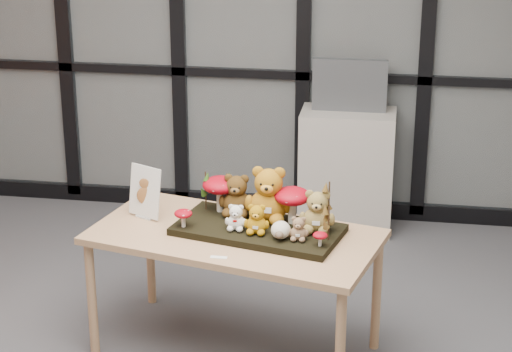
% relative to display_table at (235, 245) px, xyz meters
% --- Properties ---
extents(room_shell, '(5.00, 5.00, 5.00)m').
position_rel_display_table_xyz_m(room_shell, '(-0.32, -0.45, 1.05)').
color(room_shell, '#B3B0A9').
rests_on(room_shell, floor).
extents(glass_partition, '(4.90, 0.06, 2.78)m').
position_rel_display_table_xyz_m(glass_partition, '(-0.32, 2.02, 0.79)').
color(glass_partition, '#2D383F').
rests_on(glass_partition, floor).
extents(display_table, '(1.62, 1.07, 0.70)m').
position_rel_display_table_xyz_m(display_table, '(0.00, 0.00, 0.00)').
color(display_table, tan).
rests_on(display_table, floor).
extents(diorama_tray, '(0.93, 0.61, 0.04)m').
position_rel_display_table_xyz_m(diorama_tray, '(0.12, 0.03, 0.09)').
color(diorama_tray, black).
rests_on(diorama_tray, display_table).
extents(bear_pooh_yellow, '(0.30, 0.28, 0.33)m').
position_rel_display_table_xyz_m(bear_pooh_yellow, '(0.16, 0.12, 0.27)').
color(bear_pooh_yellow, '#A66C14').
rests_on(bear_pooh_yellow, diorama_tray).
extents(bear_brown_medium, '(0.23, 0.21, 0.25)m').
position_rel_display_table_xyz_m(bear_brown_medium, '(-0.02, 0.17, 0.23)').
color(bear_brown_medium, '#482E10').
rests_on(bear_brown_medium, diorama_tray).
extents(bear_tan_back, '(0.22, 0.21, 0.24)m').
position_rel_display_table_xyz_m(bear_tan_back, '(0.43, 0.03, 0.23)').
color(bear_tan_back, olive).
rests_on(bear_tan_back, diorama_tray).
extents(bear_small_yellow, '(0.16, 0.15, 0.17)m').
position_rel_display_table_xyz_m(bear_small_yellow, '(0.13, -0.05, 0.19)').
color(bear_small_yellow, '#B1790C').
rests_on(bear_small_yellow, diorama_tray).
extents(bear_white_bow, '(0.14, 0.13, 0.15)m').
position_rel_display_table_xyz_m(bear_white_bow, '(0.01, -0.02, 0.18)').
color(bear_white_bow, white).
rests_on(bear_white_bow, diorama_tray).
extents(bear_beige_small, '(0.12, 0.12, 0.14)m').
position_rel_display_table_xyz_m(bear_beige_small, '(0.35, -0.10, 0.17)').
color(bear_beige_small, '#8B6849').
rests_on(bear_beige_small, diorama_tray).
extents(plush_cream_hedgehog, '(0.09, 0.09, 0.10)m').
position_rel_display_table_xyz_m(plush_cream_hedgehog, '(0.26, -0.10, 0.15)').
color(plush_cream_hedgehog, beige).
rests_on(plush_cream_hedgehog, diorama_tray).
extents(mushroom_back_left, '(0.19, 0.19, 0.21)m').
position_rel_display_table_xyz_m(mushroom_back_left, '(-0.11, 0.21, 0.21)').
color(mushroom_back_left, maroon).
rests_on(mushroom_back_left, diorama_tray).
extents(mushroom_back_right, '(0.19, 0.19, 0.21)m').
position_rel_display_table_xyz_m(mushroom_back_right, '(0.29, 0.11, 0.21)').
color(mushroom_back_right, maroon).
rests_on(mushroom_back_right, diorama_tray).
extents(mushroom_front_left, '(0.09, 0.09, 0.10)m').
position_rel_display_table_xyz_m(mushroom_front_left, '(-0.26, -0.04, 0.16)').
color(mushroom_front_left, maroon).
rests_on(mushroom_front_left, diorama_tray).
extents(mushroom_front_right, '(0.07, 0.07, 0.08)m').
position_rel_display_table_xyz_m(mushroom_front_right, '(0.46, -0.16, 0.14)').
color(mushroom_front_right, maroon).
rests_on(mushroom_front_right, diorama_tray).
extents(sprig_green_far_left, '(0.05, 0.05, 0.22)m').
position_rel_display_table_xyz_m(sprig_green_far_left, '(-0.20, 0.22, 0.21)').
color(sprig_green_far_left, '#15350C').
rests_on(sprig_green_far_left, diorama_tray).
extents(sprig_green_mid_left, '(0.05, 0.05, 0.20)m').
position_rel_display_table_xyz_m(sprig_green_mid_left, '(-0.08, 0.24, 0.21)').
color(sprig_green_mid_left, '#15350C').
rests_on(sprig_green_mid_left, diorama_tray).
extents(sprig_dry_far_right, '(0.05, 0.05, 0.27)m').
position_rel_display_table_xyz_m(sprig_dry_far_right, '(0.49, 0.04, 0.24)').
color(sprig_dry_far_right, brown).
rests_on(sprig_dry_far_right, diorama_tray).
extents(sprig_dry_mid_right, '(0.05, 0.05, 0.18)m').
position_rel_display_table_xyz_m(sprig_dry_mid_right, '(0.50, -0.08, 0.19)').
color(sprig_dry_mid_right, brown).
rests_on(sprig_dry_mid_right, diorama_tray).
extents(sprig_green_centre, '(0.05, 0.05, 0.16)m').
position_rel_display_table_xyz_m(sprig_green_centre, '(0.12, 0.20, 0.18)').
color(sprig_green_centre, '#15350C').
rests_on(sprig_green_centre, diorama_tray).
extents(sign_holder, '(0.20, 0.13, 0.29)m').
position_rel_display_table_xyz_m(sign_holder, '(-0.52, 0.14, 0.20)').
color(sign_holder, silver).
rests_on(sign_holder, display_table).
extents(label_card, '(0.08, 0.03, 0.00)m').
position_rel_display_table_xyz_m(label_card, '(-0.02, -0.30, 0.07)').
color(label_card, white).
rests_on(label_card, display_table).
extents(cabinet, '(0.65, 0.38, 0.87)m').
position_rel_display_table_xyz_m(cabinet, '(0.47, 1.79, -0.20)').
color(cabinet, '#B1A89E').
rests_on(cabinet, floor).
extents(monitor, '(0.51, 0.05, 0.36)m').
position_rel_display_table_xyz_m(monitor, '(0.47, 1.80, 0.42)').
color(monitor, '#4C4F54').
rests_on(monitor, cabinet).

